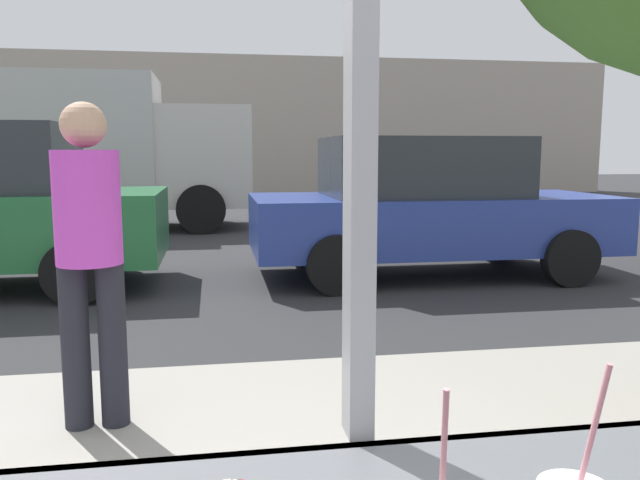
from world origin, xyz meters
The scene contains 6 objects.
ground_plane centered at (0.00, 8.00, 0.00)m, with size 60.00×60.00×0.00m, color #2D2D30.
sidewalk_strip centered at (0.00, 1.60, 0.05)m, with size 16.00×2.80×0.10m, color #9E998E.
building_facade_far centered at (0.00, 21.47, 2.36)m, with size 28.00×1.20×4.72m, color #A89E8E.
parked_car_blue centered at (2.26, 6.23, 0.84)m, with size 4.29×1.96×1.66m.
box_truck centered at (-3.24, 11.77, 1.60)m, with size 7.08×2.44×2.91m.
pedestrian centered at (-0.89, 2.15, 1.04)m, with size 0.32×0.32×1.63m.
Camera 1 is at (-0.28, -1.11, 1.50)m, focal length 35.82 mm.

